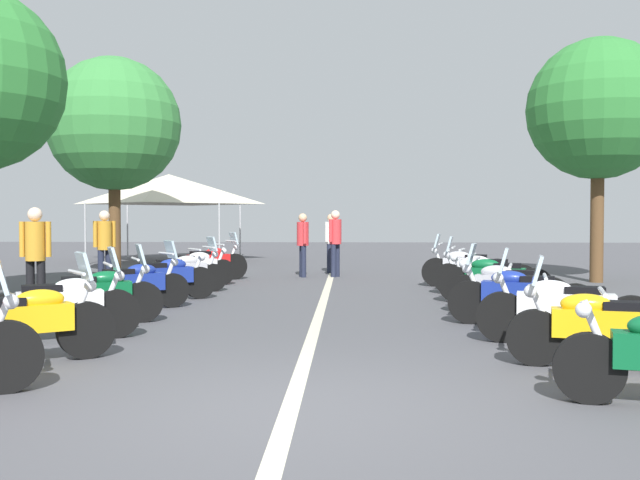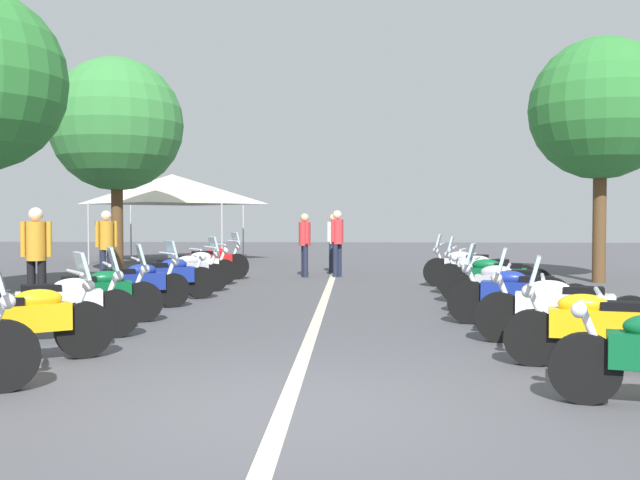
% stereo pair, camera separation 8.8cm
% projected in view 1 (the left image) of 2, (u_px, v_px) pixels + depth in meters
% --- Properties ---
extents(ground_plane, '(80.00, 80.00, 0.00)m').
position_uv_depth(ground_plane, '(289.00, 411.00, 5.86)').
color(ground_plane, '#4C4C51').
extents(lane_centre_stripe, '(26.40, 0.16, 0.01)m').
position_uv_depth(lane_centre_stripe, '(322.00, 307.00, 12.68)').
color(lane_centre_stripe, beige).
rests_on(lane_centre_stripe, ground_plane).
extents(motorcycle_left_row_1, '(1.29, 1.70, 1.21)m').
position_uv_depth(motorcycle_left_row_1, '(25.00, 322.00, 7.68)').
color(motorcycle_left_row_1, black).
rests_on(motorcycle_left_row_1, ground_plane).
extents(motorcycle_left_row_2, '(1.07, 1.88, 1.21)m').
position_uv_depth(motorcycle_left_row_2, '(63.00, 305.00, 9.13)').
color(motorcycle_left_row_2, black).
rests_on(motorcycle_left_row_2, ground_plane).
extents(motorcycle_left_row_3, '(1.04, 1.88, 1.20)m').
position_uv_depth(motorcycle_left_row_3, '(97.00, 294.00, 10.55)').
color(motorcycle_left_row_3, black).
rests_on(motorcycle_left_row_3, ground_plane).
extents(motorcycle_left_row_4, '(1.38, 1.75, 1.20)m').
position_uv_depth(motorcycle_left_row_4, '(133.00, 284.00, 12.20)').
color(motorcycle_left_row_4, black).
rests_on(motorcycle_left_row_4, ground_plane).
extents(motorcycle_left_row_5, '(1.25, 1.81, 1.00)m').
position_uv_depth(motorcycle_left_row_5, '(165.00, 277.00, 13.60)').
color(motorcycle_left_row_5, black).
rests_on(motorcycle_left_row_5, ground_plane).
extents(motorcycle_left_row_6, '(1.31, 1.85, 1.19)m').
position_uv_depth(motorcycle_left_row_6, '(181.00, 272.00, 14.95)').
color(motorcycle_left_row_6, black).
rests_on(motorcycle_left_row_6, ground_plane).
extents(motorcycle_left_row_7, '(1.37, 1.82, 0.98)m').
position_uv_depth(motorcycle_left_row_7, '(193.00, 267.00, 16.42)').
color(motorcycle_left_row_7, black).
rests_on(motorcycle_left_row_7, ground_plane).
extents(motorcycle_left_row_8, '(1.28, 1.82, 1.22)m').
position_uv_depth(motorcycle_left_row_8, '(210.00, 262.00, 17.97)').
color(motorcycle_left_row_8, black).
rests_on(motorcycle_left_row_8, ground_plane).
extents(motorcycle_right_row_1, '(0.82, 1.97, 1.19)m').
position_uv_depth(motorcycle_right_row_1, '(600.00, 326.00, 7.47)').
color(motorcycle_right_row_1, black).
rests_on(motorcycle_right_row_1, ground_plane).
extents(motorcycle_right_row_2, '(0.87, 2.16, 1.21)m').
position_uv_depth(motorcycle_right_row_2, '(563.00, 308.00, 8.87)').
color(motorcycle_right_row_2, black).
rests_on(motorcycle_right_row_2, ground_plane).
extents(motorcycle_right_row_3, '(0.91, 2.10, 1.22)m').
position_uv_depth(motorcycle_right_row_3, '(519.00, 294.00, 10.43)').
color(motorcycle_right_row_3, black).
rests_on(motorcycle_right_row_3, ground_plane).
extents(motorcycle_right_row_4, '(0.93, 1.94, 1.00)m').
position_uv_depth(motorcycle_right_row_4, '(506.00, 287.00, 11.69)').
color(motorcycle_right_row_4, black).
rests_on(motorcycle_right_row_4, ground_plane).
extents(motorcycle_right_row_5, '(0.90, 2.06, 1.02)m').
position_uv_depth(motorcycle_right_row_5, '(494.00, 278.00, 13.16)').
color(motorcycle_right_row_5, black).
rests_on(motorcycle_right_row_5, ground_plane).
extents(motorcycle_right_row_6, '(0.83, 2.10, 1.21)m').
position_uv_depth(motorcycle_right_row_6, '(483.00, 272.00, 14.67)').
color(motorcycle_right_row_6, black).
rests_on(motorcycle_right_row_6, ground_plane).
extents(motorcycle_right_row_7, '(0.82, 2.01, 1.22)m').
position_uv_depth(motorcycle_right_row_7, '(465.00, 267.00, 16.27)').
color(motorcycle_right_row_7, black).
rests_on(motorcycle_right_row_7, ground_plane).
extents(traffic_cone_0, '(0.36, 0.36, 0.61)m').
position_uv_depth(traffic_cone_0, '(24.00, 307.00, 10.37)').
color(traffic_cone_0, orange).
rests_on(traffic_cone_0, ground_plane).
extents(bystander_0, '(0.51, 0.32, 1.71)m').
position_uv_depth(bystander_0, '(303.00, 240.00, 19.01)').
color(bystander_0, '#1E2338').
rests_on(bystander_0, ground_plane).
extents(bystander_1, '(0.39, 0.41, 1.76)m').
position_uv_depth(bystander_1, '(105.00, 243.00, 16.00)').
color(bystander_1, '#1E2338').
rests_on(bystander_1, ground_plane).
extents(bystander_2, '(0.46, 0.33, 1.79)m').
position_uv_depth(bystander_2, '(335.00, 238.00, 19.06)').
color(bystander_2, '#1E2338').
rests_on(bystander_2, ground_plane).
extents(bystander_3, '(0.45, 0.35, 1.71)m').
position_uv_depth(bystander_3, '(331.00, 238.00, 20.47)').
color(bystander_3, '#1E2338').
rests_on(bystander_3, ground_plane).
extents(bystander_4, '(0.32, 0.53, 1.77)m').
position_uv_depth(bystander_4, '(35.00, 251.00, 11.86)').
color(bystander_4, black).
rests_on(bystander_4, ground_plane).
extents(roadside_tree_1, '(3.63, 3.63, 5.96)m').
position_uv_depth(roadside_tree_1, '(114.00, 125.00, 19.32)').
color(roadside_tree_1, brown).
rests_on(roadside_tree_1, ground_plane).
extents(roadside_tree_2, '(3.46, 3.46, 5.99)m').
position_uv_depth(roadside_tree_2, '(598.00, 110.00, 17.37)').
color(roadside_tree_2, brown).
rests_on(roadside_tree_2, ground_plane).
extents(event_tent, '(5.09, 5.09, 3.20)m').
position_uv_depth(event_tent, '(169.00, 189.00, 26.18)').
color(event_tent, beige).
rests_on(event_tent, ground_plane).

